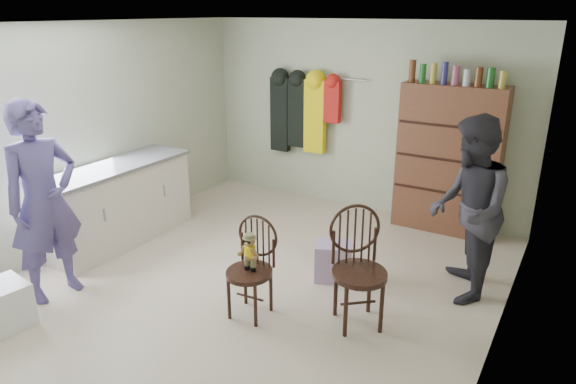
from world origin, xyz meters
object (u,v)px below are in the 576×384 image
Objects in this scene: chair_front at (252,261)px; dresser at (449,159)px; chair_far at (358,263)px; counter at (118,203)px.

dresser reaches higher than chair_front.
dresser is at bearing 66.75° from chair_front.
counter is at bearing 137.09° from chair_far.
chair_far is at bearing -2.18° from counter.
chair_front is 0.44× the size of dresser.
chair_front is at bearing -12.18° from counter.
chair_far is at bearing -92.73° from dresser.
dresser reaches higher than counter.
counter is 0.90× the size of dresser.
counter is at bearing -144.32° from dresser.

